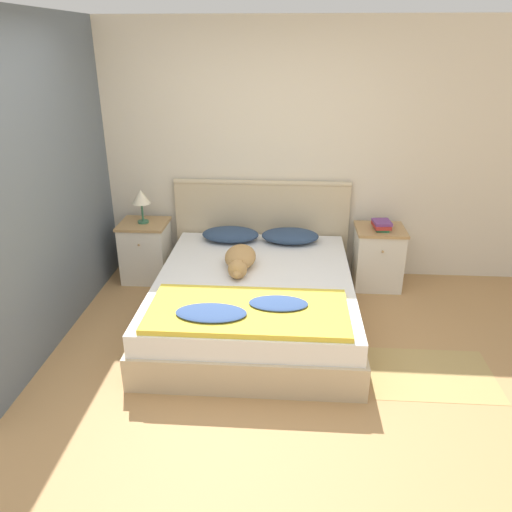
{
  "coord_description": "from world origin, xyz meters",
  "views": [
    {
      "loc": [
        0.39,
        -2.89,
        2.32
      ],
      "look_at": [
        0.11,
        1.2,
        0.55
      ],
      "focal_mm": 35.0,
      "sensor_mm": 36.0,
      "label": 1
    }
  ],
  "objects": [
    {
      "name": "ground_plane",
      "position": [
        0.0,
        0.0,
        0.0
      ],
      "size": [
        16.0,
        16.0,
        0.0
      ],
      "primitive_type": "plane",
      "color": "tan"
    },
    {
      "name": "wall_back",
      "position": [
        0.0,
        2.13,
        1.27
      ],
      "size": [
        9.0,
        0.06,
        2.55
      ],
      "color": "beige",
      "rests_on": "ground_plane"
    },
    {
      "name": "wall_side_left",
      "position": [
        -1.52,
        1.05,
        1.27
      ],
      "size": [
        0.06,
        3.1,
        2.55
      ],
      "color": "slate",
      "rests_on": "ground_plane"
    },
    {
      "name": "bed",
      "position": [
        0.11,
        0.99,
        0.22
      ],
      "size": [
        1.73,
        2.1,
        0.45
      ],
      "color": "#C6B28E",
      "rests_on": "ground_plane"
    },
    {
      "name": "headboard",
      "position": [
        0.11,
        2.06,
        0.53
      ],
      "size": [
        1.81,
        0.06,
        1.02
      ],
      "color": "#C6B28E",
      "rests_on": "ground_plane"
    },
    {
      "name": "nightstand_left",
      "position": [
        -1.09,
        1.81,
        0.31
      ],
      "size": [
        0.48,
        0.45,
        0.62
      ],
      "color": "silver",
      "rests_on": "ground_plane"
    },
    {
      "name": "nightstand_right",
      "position": [
        1.3,
        1.81,
        0.31
      ],
      "size": [
        0.48,
        0.45,
        0.62
      ],
      "color": "silver",
      "rests_on": "ground_plane"
    },
    {
      "name": "pillow_left",
      "position": [
        -0.2,
        1.81,
        0.52
      ],
      "size": [
        0.57,
        0.36,
        0.13
      ],
      "color": "navy",
      "rests_on": "bed"
    },
    {
      "name": "pillow_right",
      "position": [
        0.41,
        1.81,
        0.52
      ],
      "size": [
        0.57,
        0.36,
        0.13
      ],
      "color": "navy",
      "rests_on": "bed"
    },
    {
      "name": "quilt",
      "position": [
        0.1,
        0.34,
        0.48
      ],
      "size": [
        1.49,
        0.72,
        0.08
      ],
      "color": "yellow",
      "rests_on": "bed"
    },
    {
      "name": "dog",
      "position": [
        -0.03,
        1.15,
        0.54
      ],
      "size": [
        0.28,
        0.64,
        0.18
      ],
      "color": "tan",
      "rests_on": "bed"
    },
    {
      "name": "book_stack",
      "position": [
        1.3,
        1.78,
        0.67
      ],
      "size": [
        0.18,
        0.23,
        0.08
      ],
      "color": "#337547",
      "rests_on": "nightstand_right"
    },
    {
      "name": "table_lamp",
      "position": [
        -1.09,
        1.81,
        0.88
      ],
      "size": [
        0.18,
        0.18,
        0.34
      ],
      "color": "#336B4C",
      "rests_on": "nightstand_left"
    },
    {
      "name": "rug",
      "position": [
        1.5,
        0.31,
        0.0
      ],
      "size": [
        0.93,
        0.66,
        0.0
      ],
      "color": "tan",
      "rests_on": "ground_plane"
    }
  ]
}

